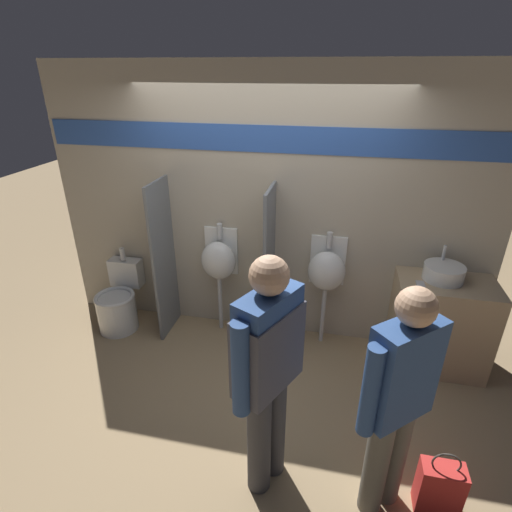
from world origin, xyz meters
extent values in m
plane|color=#997F5B|center=(0.00, 0.00, 0.00)|extent=(16.00, 16.00, 0.00)
cube|color=#B2A893|center=(0.00, 0.60, 1.35)|extent=(4.41, 0.06, 2.70)
cube|color=#2D56AD|center=(0.00, 0.56, 2.04)|extent=(4.32, 0.01, 0.24)
cube|color=tan|center=(1.72, 0.31, 0.45)|extent=(0.86, 0.52, 0.90)
cylinder|color=silver|center=(1.67, 0.36, 0.97)|extent=(0.35, 0.35, 0.14)
cylinder|color=silver|center=(1.67, 0.48, 1.11)|extent=(0.03, 0.03, 0.14)
cube|color=#B7B7BC|center=(1.47, 0.20, 0.90)|extent=(0.07, 0.14, 0.01)
cube|color=slate|center=(-1.00, 0.32, 0.83)|extent=(0.03, 0.49, 1.66)
cube|color=slate|center=(0.10, 0.32, 0.83)|extent=(0.03, 0.49, 1.66)
cylinder|color=silver|center=(-0.45, 0.44, 0.32)|extent=(0.04, 0.04, 0.64)
ellipsoid|color=silver|center=(-0.45, 0.44, 0.83)|extent=(0.37, 0.24, 0.41)
cube|color=silver|center=(-0.45, 0.56, 0.89)|extent=(0.35, 0.02, 0.52)
cylinder|color=silver|center=(-0.45, 0.52, 1.12)|extent=(0.06, 0.06, 0.16)
cylinder|color=silver|center=(0.65, 0.44, 0.32)|extent=(0.04, 0.04, 0.64)
ellipsoid|color=silver|center=(0.65, 0.44, 0.83)|extent=(0.37, 0.24, 0.41)
cube|color=silver|center=(0.65, 0.56, 0.89)|extent=(0.35, 0.02, 0.52)
cylinder|color=silver|center=(0.65, 0.52, 1.12)|extent=(0.06, 0.06, 0.16)
cylinder|color=silver|center=(-1.55, 0.18, 0.20)|extent=(0.41, 0.41, 0.39)
torus|color=silver|center=(-1.55, 0.18, 0.40)|extent=(0.43, 0.43, 0.04)
cube|color=silver|center=(-1.55, 0.48, 0.55)|extent=(0.35, 0.16, 0.31)
cylinder|color=silver|center=(-1.55, 0.46, 0.78)|extent=(0.06, 0.06, 0.14)
cylinder|color=#3D3D42|center=(0.34, -1.28, 0.42)|extent=(0.16, 0.16, 0.84)
cylinder|color=#3D3D42|center=(0.41, -1.13, 0.42)|extent=(0.16, 0.16, 0.84)
cube|color=#2D4C84|center=(0.37, -1.21, 1.17)|extent=(0.36, 0.48, 0.66)
cube|color=#4C4C56|center=(0.37, -1.21, 1.11)|extent=(0.40, 0.51, 0.53)
cylinder|color=#2D4C84|center=(0.26, -1.43, 1.13)|extent=(0.10, 0.10, 0.61)
cylinder|color=#2D4C84|center=(0.48, -0.98, 1.13)|extent=(0.10, 0.10, 0.61)
sphere|color=tan|center=(0.37, -1.21, 1.61)|extent=(0.23, 0.23, 0.23)
cylinder|color=#666056|center=(1.08, -1.28, 0.40)|extent=(0.15, 0.15, 0.79)
cylinder|color=#666056|center=(1.19, -1.17, 0.40)|extent=(0.15, 0.15, 0.79)
cube|color=#2D4C84|center=(1.13, -1.23, 1.11)|extent=(0.43, 0.41, 0.63)
cylinder|color=#2D4C84|center=(0.96, -1.38, 1.08)|extent=(0.10, 0.10, 0.58)
cylinder|color=#2D4C84|center=(1.31, -1.07, 1.08)|extent=(0.10, 0.10, 0.58)
sphere|color=tan|center=(1.13, -1.23, 1.53)|extent=(0.21, 0.21, 0.21)
cube|color=red|center=(1.50, -1.20, 0.19)|extent=(0.27, 0.15, 0.38)
torus|color=#4C4742|center=(1.50, -1.20, 0.42)|extent=(0.17, 0.01, 0.17)
camera|label=1|loc=(0.70, -3.07, 2.63)|focal=28.00mm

